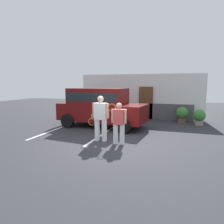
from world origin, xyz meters
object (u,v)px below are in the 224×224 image
at_px(tennis_player_woman, 119,123).
at_px(potted_plant_secondary, 199,116).
at_px(tennis_player_man, 101,118).
at_px(potted_plant_by_porch, 182,114).
at_px(parked_suv, 100,105).

bearing_deg(tennis_player_woman, potted_plant_secondary, -124.27).
bearing_deg(potted_plant_secondary, tennis_player_woman, -124.06).
distance_m(tennis_player_woman, potted_plant_secondary, 5.79).
relative_size(tennis_player_man, potted_plant_by_porch, 1.97).
xyz_separation_m(parked_suv, potted_plant_by_porch, (4.16, 2.63, -0.63)).
bearing_deg(potted_plant_by_porch, tennis_player_man, -121.39).
height_order(tennis_player_man, tennis_player_woman, tennis_player_man).
distance_m(tennis_player_man, potted_plant_secondary, 6.15).
relative_size(tennis_player_woman, potted_plant_secondary, 1.78).
bearing_deg(potted_plant_by_porch, potted_plant_secondary, -32.65).
xyz_separation_m(parked_suv, tennis_player_man, (1.01, -2.54, -0.21)).
relative_size(parked_suv, potted_plant_by_porch, 5.17).
bearing_deg(potted_plant_by_porch, parked_suv, -147.69).
height_order(parked_suv, potted_plant_secondary, parked_suv).
xyz_separation_m(potted_plant_by_porch, potted_plant_secondary, (0.90, -0.58, -0.02)).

